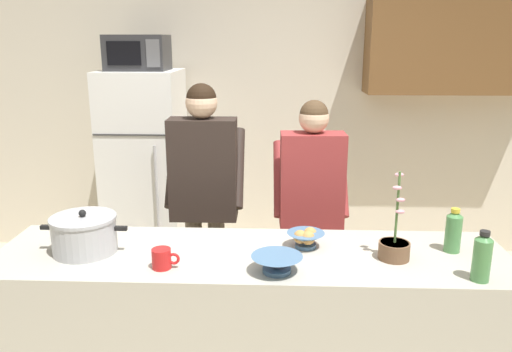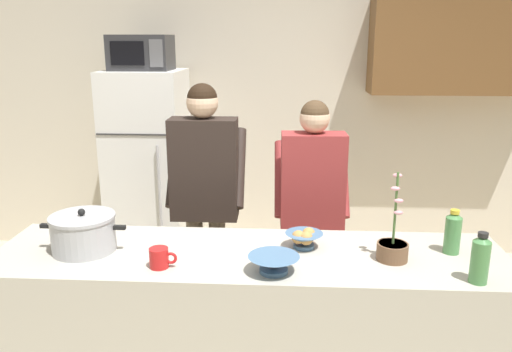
{
  "view_description": "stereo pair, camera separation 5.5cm",
  "coord_description": "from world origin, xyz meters",
  "px_view_note": "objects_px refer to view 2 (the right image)",
  "views": [
    {
      "loc": [
        0.12,
        -2.35,
        1.96
      ],
      "look_at": [
        0.0,
        0.55,
        1.17
      ],
      "focal_mm": 35.81,
      "sensor_mm": 36.0,
      "label": 1
    },
    {
      "loc": [
        0.18,
        -2.35,
        1.96
      ],
      "look_at": [
        0.0,
        0.55,
        1.17
      ],
      "focal_mm": 35.81,
      "sensor_mm": 36.0,
      "label": 2
    }
  ],
  "objects_px": {
    "empty_bowl": "(274,263)",
    "bottle_mid_counter": "(453,232)",
    "potted_orchid": "(393,247)",
    "refrigerator": "(149,171)",
    "cooking_pot": "(83,233)",
    "bread_bowl": "(304,238)",
    "microwave": "(141,53)",
    "coffee_mug": "(160,258)",
    "bottle_near_edge": "(480,258)",
    "person_near_pot": "(205,182)",
    "person_by_sink": "(312,195)"
  },
  "relations": [
    {
      "from": "microwave",
      "to": "potted_orchid",
      "type": "xyz_separation_m",
      "value": [
        1.7,
        -1.87,
        -0.86
      ]
    },
    {
      "from": "empty_bowl",
      "to": "bottle_near_edge",
      "type": "bearing_deg",
      "value": -2.79
    },
    {
      "from": "person_near_pot",
      "to": "person_by_sink",
      "type": "relative_size",
      "value": 1.06
    },
    {
      "from": "cooking_pot",
      "to": "bottle_near_edge",
      "type": "distance_m",
      "value": 1.87
    },
    {
      "from": "empty_bowl",
      "to": "bottle_mid_counter",
      "type": "distance_m",
      "value": 0.92
    },
    {
      "from": "microwave",
      "to": "cooking_pot",
      "type": "distance_m",
      "value": 2.03
    },
    {
      "from": "microwave",
      "to": "potted_orchid",
      "type": "relative_size",
      "value": 1.1
    },
    {
      "from": "person_near_pot",
      "to": "coffee_mug",
      "type": "bearing_deg",
      "value": -93.36
    },
    {
      "from": "cooking_pot",
      "to": "potted_orchid",
      "type": "bearing_deg",
      "value": -0.82
    },
    {
      "from": "empty_bowl",
      "to": "bottle_mid_counter",
      "type": "height_order",
      "value": "bottle_mid_counter"
    },
    {
      "from": "coffee_mug",
      "to": "potted_orchid",
      "type": "height_order",
      "value": "potted_orchid"
    },
    {
      "from": "bread_bowl",
      "to": "empty_bowl",
      "type": "height_order",
      "value": "bread_bowl"
    },
    {
      "from": "coffee_mug",
      "to": "bread_bowl",
      "type": "height_order",
      "value": "bread_bowl"
    },
    {
      "from": "coffee_mug",
      "to": "person_near_pot",
      "type": "bearing_deg",
      "value": 86.64
    },
    {
      "from": "refrigerator",
      "to": "microwave",
      "type": "height_order",
      "value": "microwave"
    },
    {
      "from": "microwave",
      "to": "bread_bowl",
      "type": "height_order",
      "value": "microwave"
    },
    {
      "from": "coffee_mug",
      "to": "bread_bowl",
      "type": "distance_m",
      "value": 0.73
    },
    {
      "from": "cooking_pot",
      "to": "bottle_near_edge",
      "type": "bearing_deg",
      "value": -7.3
    },
    {
      "from": "cooking_pot",
      "to": "coffee_mug",
      "type": "xyz_separation_m",
      "value": [
        0.43,
        -0.17,
        -0.05
      ]
    },
    {
      "from": "refrigerator",
      "to": "microwave",
      "type": "bearing_deg",
      "value": -89.93
    },
    {
      "from": "microwave",
      "to": "person_by_sink",
      "type": "relative_size",
      "value": 0.3
    },
    {
      "from": "refrigerator",
      "to": "cooking_pot",
      "type": "distance_m",
      "value": 1.88
    },
    {
      "from": "microwave",
      "to": "coffee_mug",
      "type": "relative_size",
      "value": 3.66
    },
    {
      "from": "bottle_mid_counter",
      "to": "microwave",
      "type": "bearing_deg",
      "value": 138.81
    },
    {
      "from": "potted_orchid",
      "to": "bread_bowl",
      "type": "bearing_deg",
      "value": 164.28
    },
    {
      "from": "empty_bowl",
      "to": "bottle_near_edge",
      "type": "height_order",
      "value": "bottle_near_edge"
    },
    {
      "from": "coffee_mug",
      "to": "empty_bowl",
      "type": "bearing_deg",
      "value": -2.25
    },
    {
      "from": "bottle_mid_counter",
      "to": "potted_orchid",
      "type": "height_order",
      "value": "potted_orchid"
    },
    {
      "from": "microwave",
      "to": "bottle_near_edge",
      "type": "xyz_separation_m",
      "value": [
        2.03,
        -2.08,
        -0.81
      ]
    },
    {
      "from": "bottle_near_edge",
      "to": "potted_orchid",
      "type": "relative_size",
      "value": 0.53
    },
    {
      "from": "empty_bowl",
      "to": "refrigerator",
      "type": "bearing_deg",
      "value": 118.89
    },
    {
      "from": "refrigerator",
      "to": "person_by_sink",
      "type": "relative_size",
      "value": 1.07
    },
    {
      "from": "microwave",
      "to": "empty_bowl",
      "type": "height_order",
      "value": "microwave"
    },
    {
      "from": "microwave",
      "to": "empty_bowl",
      "type": "bearing_deg",
      "value": -60.85
    },
    {
      "from": "refrigerator",
      "to": "potted_orchid",
      "type": "height_order",
      "value": "refrigerator"
    },
    {
      "from": "cooking_pot",
      "to": "coffee_mug",
      "type": "relative_size",
      "value": 3.32
    },
    {
      "from": "coffee_mug",
      "to": "microwave",
      "type": "bearing_deg",
      "value": 106.68
    },
    {
      "from": "bottle_near_edge",
      "to": "coffee_mug",
      "type": "bearing_deg",
      "value": 177.41
    },
    {
      "from": "bread_bowl",
      "to": "microwave",
      "type": "bearing_deg",
      "value": 126.29
    },
    {
      "from": "coffee_mug",
      "to": "empty_bowl",
      "type": "relative_size",
      "value": 0.55
    },
    {
      "from": "cooking_pot",
      "to": "bottle_mid_counter",
      "type": "relative_size",
      "value": 1.92
    },
    {
      "from": "refrigerator",
      "to": "potted_orchid",
      "type": "relative_size",
      "value": 3.89
    },
    {
      "from": "cooking_pot",
      "to": "bottle_mid_counter",
      "type": "bearing_deg",
      "value": 2.52
    },
    {
      "from": "bottle_near_edge",
      "to": "bottle_mid_counter",
      "type": "height_order",
      "value": "bottle_near_edge"
    },
    {
      "from": "cooking_pot",
      "to": "refrigerator",
      "type": "bearing_deg",
      "value": 95.4
    },
    {
      "from": "empty_bowl",
      "to": "potted_orchid",
      "type": "bearing_deg",
      "value": 16.9
    },
    {
      "from": "person_by_sink",
      "to": "bottle_mid_counter",
      "type": "bearing_deg",
      "value": -47.77
    },
    {
      "from": "empty_bowl",
      "to": "potted_orchid",
      "type": "xyz_separation_m",
      "value": [
        0.57,
        0.17,
        0.02
      ]
    },
    {
      "from": "bottle_near_edge",
      "to": "bread_bowl",
      "type": "bearing_deg",
      "value": 155.97
    },
    {
      "from": "bread_bowl",
      "to": "potted_orchid",
      "type": "xyz_separation_m",
      "value": [
        0.42,
        -0.12,
        0.01
      ]
    }
  ]
}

